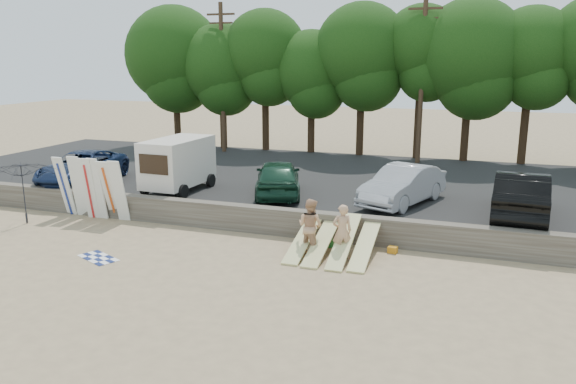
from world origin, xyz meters
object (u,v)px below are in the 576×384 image
at_px(box_trailer, 178,162).
at_px(beach_umbrella, 24,192).
at_px(car_2, 403,185).
at_px(beachgoer_a, 342,231).
at_px(car_1, 278,178).
at_px(beachgoer_b, 310,226).
at_px(cooler, 328,242).
at_px(car_0, 82,167).
at_px(car_3, 521,195).

distance_m(box_trailer, beach_umbrella, 6.25).
bearing_deg(car_2, beachgoer_a, -83.84).
bearing_deg(beachgoer_a, car_1, -77.67).
height_order(beachgoer_a, beachgoer_b, beachgoer_b).
distance_m(car_1, cooler, 5.19).
bearing_deg(beachgoer_a, box_trailer, -53.81).
relative_size(box_trailer, beach_umbrella, 1.33).
relative_size(cooler, beach_umbrella, 0.14).
relative_size(beachgoer_a, cooler, 4.76).
distance_m(beachgoer_a, beach_umbrella, 12.86).
relative_size(car_0, beach_umbrella, 1.90).
bearing_deg(car_0, car_1, -4.39).
height_order(car_1, car_3, car_3).
bearing_deg(car_2, box_trailer, -154.75).
bearing_deg(cooler, beach_umbrella, 162.65).
bearing_deg(beachgoer_a, beachgoer_b, -32.70).
relative_size(beachgoer_b, beach_umbrella, 0.68).
xyz_separation_m(car_3, beachgoer_a, (-5.60, -4.42, -0.65)).
bearing_deg(car_0, beachgoer_a, -25.11).
distance_m(car_0, beachgoer_a, 14.14).
bearing_deg(beachgoer_b, car_3, -130.23).
xyz_separation_m(car_2, beachgoer_b, (-2.35, -4.96, -0.53)).
bearing_deg(cooler, car_0, 143.37).
bearing_deg(car_0, box_trailer, -7.70).
relative_size(beachgoer_a, beach_umbrella, 0.65).
distance_m(car_1, car_3, 9.58).
bearing_deg(beach_umbrella, car_2, 20.51).
bearing_deg(car_2, car_0, -156.41).
xyz_separation_m(car_0, beachgoer_b, (12.41, -4.00, -0.50)).
relative_size(car_0, car_2, 1.13).
bearing_deg(beachgoer_a, car_2, -131.37).
bearing_deg(car_0, car_2, -4.54).
xyz_separation_m(car_0, car_3, (19.13, 0.33, 0.12)).
relative_size(beachgoer_a, beachgoer_b, 0.96).
xyz_separation_m(beachgoer_b, cooler, (0.40, 0.82, -0.78)).
bearing_deg(car_3, car_2, -4.63).
bearing_deg(car_3, box_trailer, 4.73).
distance_m(car_3, beachgoer_b, 8.01).
bearing_deg(car_1, cooler, 110.94).
bearing_deg(cooler, beachgoer_b, -138.34).
height_order(car_2, beach_umbrella, beach_umbrella).
xyz_separation_m(car_1, beach_umbrella, (-8.88, -4.96, -0.23)).
height_order(car_1, beachgoer_b, car_1).
distance_m(beachgoer_a, beachgoer_b, 1.12).
bearing_deg(cooler, car_1, 107.72).
relative_size(car_0, car_3, 1.02).
height_order(beachgoer_a, beach_umbrella, beach_umbrella).
relative_size(car_3, beach_umbrella, 1.87).
relative_size(car_0, car_1, 1.15).
height_order(car_0, beachgoer_b, car_0).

